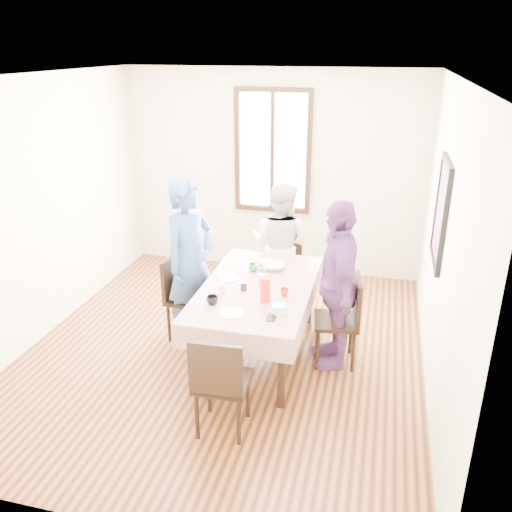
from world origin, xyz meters
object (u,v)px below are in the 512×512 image
Objects in this scene: chair_left at (189,298)px; person_right at (336,285)px; chair_right at (336,321)px; person_left at (189,262)px; dining_table at (257,321)px; chair_near at (222,381)px; chair_far at (280,269)px; person_far at (281,246)px.

person_right is (1.54, -0.11, 0.38)m from chair_left.
chair_right is 1.60m from person_left.
chair_left is (-0.78, 0.16, 0.08)m from dining_table.
person_right is (1.52, -0.11, -0.04)m from person_left.
person_right reaches higher than dining_table.
chair_right and chair_near have the same top height.
chair_left is 1.53m from chair_near.
person_far is at bearing 94.42° from chair_far.
chair_left and chair_near have the same top height.
person_right is (-0.02, 0.00, 0.38)m from chair_right.
person_left is at bearing 117.42° from chair_near.
chair_near is 1.48m from person_right.
chair_far is at bearing -12.68° from person_left.
chair_near is at bearing 35.75° from chair_left.
person_left is (-0.76, -1.00, 0.42)m from chair_far.
person_right is at bearing 81.80° from chair_right.
chair_left is 1.27m from chair_far.
chair_right and chair_far have the same top height.
person_left is 1.52m from person_right.
person_far is (0.00, -0.02, 0.31)m from chair_far.
chair_far is 0.60× the size of person_far.
person_left reaches higher than chair_left.
person_left is 1.04× the size of person_right.
chair_near is 1.58m from person_left.
chair_far is at bearing -74.60° from person_far.
chair_left is 1.29m from person_far.
dining_table is 1.16m from chair_far.
chair_right is at bearing 91.22° from chair_left.
person_right reaches higher than chair_near.
person_left is (-0.76, 0.16, 0.50)m from dining_table.
chair_right is 0.52× the size of person_left.
dining_table is 0.92m from person_left.
dining_table is at bearing 94.42° from chair_far.
person_left reaches higher than dining_table.
dining_table is 0.80m from chair_left.
chair_far is (0.00, 1.16, 0.08)m from dining_table.
person_far is (-0.78, 1.08, 0.31)m from chair_right.
chair_right is at bearing 54.63° from chair_near.
person_far is (0.00, 2.29, 0.31)m from chair_near.
person_left is at bearing -108.44° from person_right.
dining_table is at bearing 83.64° from chair_left.
dining_table is at bearing 87.43° from chair_near.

